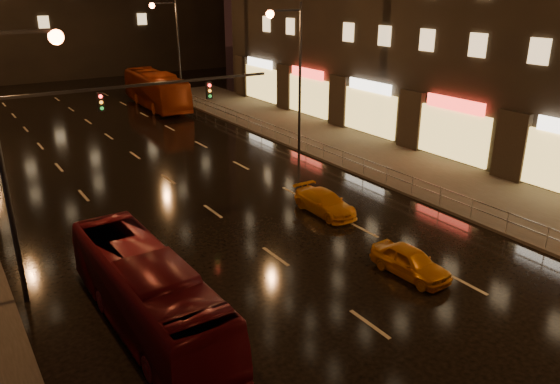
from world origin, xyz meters
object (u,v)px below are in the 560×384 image
bus_red (147,292)px  bus_curb (156,90)px  taxi_near (410,262)px  taxi_far (325,203)px

bus_red → bus_curb: bearing=67.3°
bus_red → taxi_near: (10.01, -2.22, -0.76)m
bus_curb → taxi_near: bus_curb is taller
bus_curb → taxi_near: size_ratio=3.45×
bus_red → bus_curb: 37.23m
bus_curb → bus_red: bearing=-108.4°
bus_curb → taxi_far: 30.01m
taxi_near → taxi_far: size_ratio=0.89×
bus_curb → taxi_near: 37.06m
bus_curb → taxi_near: (-3.62, -36.86, -1.08)m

